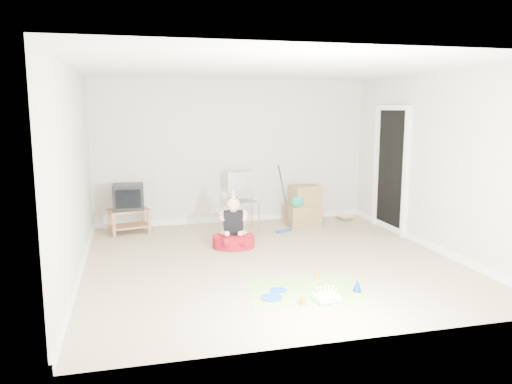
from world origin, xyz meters
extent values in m
plane|color=tan|center=(0.00, 0.00, 0.00)|extent=(5.00, 5.00, 0.00)
cube|color=black|center=(2.48, 1.20, 1.02)|extent=(0.02, 0.90, 2.05)
cube|color=#9B6846|center=(-1.88, 2.07, 0.39)|extent=(0.72, 0.54, 0.03)
cube|color=#9B6846|center=(-1.88, 2.07, 0.12)|extent=(0.72, 0.54, 0.03)
cube|color=#9B6846|center=(-2.13, 1.84, 0.20)|extent=(0.06, 0.06, 0.40)
cube|color=#9B6846|center=(-1.56, 1.97, 0.20)|extent=(0.06, 0.06, 0.40)
cube|color=#9B6846|center=(-2.21, 2.18, 0.20)|extent=(0.06, 0.06, 0.40)
cube|color=#9B6846|center=(-1.64, 2.31, 0.20)|extent=(0.06, 0.06, 0.40)
cube|color=black|center=(-1.88, 2.07, 0.62)|extent=(0.50, 0.42, 0.43)
cube|color=gray|center=(0.02, 1.75, 0.50)|extent=(0.49, 0.47, 0.03)
cylinder|color=gray|center=(-0.20, 1.73, 0.52)|extent=(0.02, 0.02, 1.03)
cylinder|color=gray|center=(0.23, 1.76, 0.52)|extent=(0.02, 0.02, 1.03)
cube|color=olive|center=(1.14, 1.88, 0.18)|extent=(0.60, 0.47, 0.37)
cube|color=olive|center=(1.18, 1.91, 0.54)|extent=(0.54, 0.45, 0.35)
ellipsoid|color=#0C8577|center=(0.99, 1.73, 0.47)|extent=(0.25, 0.17, 0.20)
cube|color=#2345B0|center=(0.66, 1.50, 0.01)|extent=(0.29, 0.20, 0.03)
cylinder|color=black|center=(0.66, 1.50, 0.57)|extent=(0.16, 0.36, 1.09)
cube|color=#267342|center=(2.06, 2.13, 0.02)|extent=(0.25, 0.30, 0.03)
cube|color=#BC5028|center=(2.06, 2.13, 0.05)|extent=(0.26, 0.30, 0.03)
cube|color=beige|center=(2.06, 2.13, 0.08)|extent=(0.27, 0.30, 0.03)
cylinder|color=#A90F1F|center=(-0.36, 0.77, 0.09)|extent=(0.75, 0.75, 0.17)
cube|color=black|center=(-0.36, 0.77, 0.37)|extent=(0.32, 0.22, 0.39)
sphere|color=beige|center=(-0.36, 0.77, 0.66)|extent=(0.24, 0.24, 0.20)
cone|color=silver|center=(-0.36, 0.77, 0.84)|extent=(0.11, 0.11, 0.15)
cube|color=#F53379|center=(0.07, -1.23, 0.00)|extent=(1.42, 1.12, 0.01)
cube|color=white|center=(0.19, -1.59, 0.04)|extent=(0.29, 0.24, 0.07)
cube|color=green|center=(0.19, -1.59, 0.01)|extent=(0.29, 0.24, 0.01)
cylinder|color=beige|center=(0.11, -1.64, 0.11)|extent=(0.01, 0.01, 0.07)
cylinder|color=beige|center=(0.15, -1.63, 0.11)|extent=(0.01, 0.01, 0.07)
cylinder|color=beige|center=(0.20, -1.63, 0.11)|extent=(0.01, 0.01, 0.07)
cylinder|color=beige|center=(0.24, -1.62, 0.11)|extent=(0.01, 0.01, 0.07)
cylinder|color=beige|center=(0.29, -1.62, 0.11)|extent=(0.01, 0.01, 0.07)
cylinder|color=beige|center=(0.10, -1.55, 0.11)|extent=(0.01, 0.01, 0.07)
cylinder|color=beige|center=(0.14, -1.55, 0.11)|extent=(0.01, 0.01, 0.07)
cylinder|color=beige|center=(0.19, -1.54, 0.11)|extent=(0.01, 0.01, 0.07)
cylinder|color=beige|center=(0.24, -1.54, 0.11)|extent=(0.01, 0.01, 0.07)
cylinder|color=beige|center=(0.28, -1.53, 0.11)|extent=(0.01, 0.01, 0.07)
cylinder|color=blue|center=(-0.23, -1.16, 0.01)|extent=(0.22, 0.22, 0.01)
cylinder|color=blue|center=(-0.36, -1.36, 0.01)|extent=(0.28, 0.28, 0.01)
cylinder|color=orange|center=(0.34, -0.89, 0.04)|extent=(0.08, 0.08, 0.07)
cylinder|color=orange|center=(-0.09, -1.62, 0.05)|extent=(0.08, 0.08, 0.08)
cone|color=blue|center=(0.64, -1.40, 0.08)|extent=(0.13, 0.13, 0.15)
camera|label=1|loc=(-1.81, -6.40, 2.08)|focal=35.00mm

